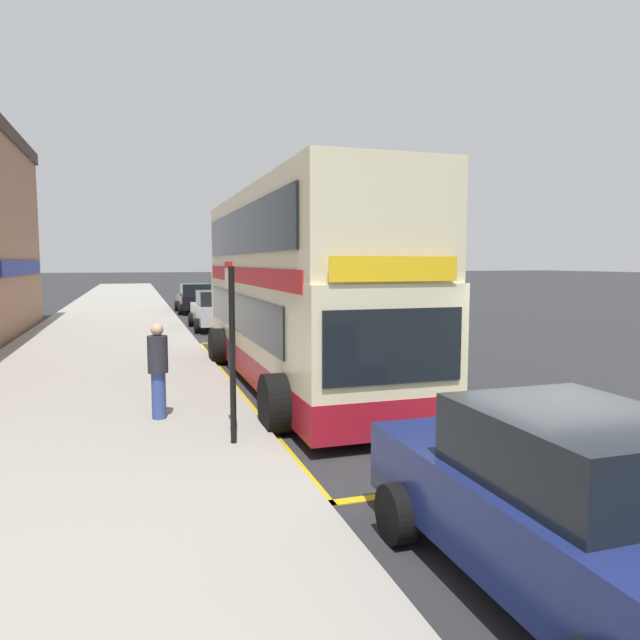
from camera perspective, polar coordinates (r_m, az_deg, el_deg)
name	(u,v)px	position (r m, az deg, el deg)	size (l,w,h in m)	color
ground_plane	(229,304)	(39.62, -8.92, 1.53)	(260.00, 260.00, 0.00)	#28282B
pavement_near	(118,306)	(39.17, -19.09, 1.34)	(6.00, 76.00, 0.14)	gray
double_decker_bus	(295,295)	(13.57, -2.47, 2.49)	(3.23, 10.89, 4.40)	beige
bus_bay_markings	(290,380)	(14.04, -2.95, -5.88)	(2.95, 14.30, 0.01)	gold
bus_stop_sign	(231,337)	(8.70, -8.64, -1.62)	(0.09, 0.51, 2.69)	black
parked_car_silver_behind	(216,310)	(24.97, -10.08, 0.95)	(2.09, 4.20, 1.62)	#B2B5BA
parked_car_black_distant	(195,298)	(33.37, -12.08, 2.08)	(2.09, 4.20, 1.62)	black
parked_car_grey_kerbside	(284,288)	(45.33, -3.57, 3.11)	(2.09, 4.20, 1.62)	slate
parked_car_navy_far	(568,506)	(5.48, 23.08, -16.39)	(2.09, 4.20, 1.62)	navy
pedestrian_waiting_near_sign	(158,367)	(10.36, -15.53, -4.46)	(0.34, 0.34, 1.64)	#33478C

